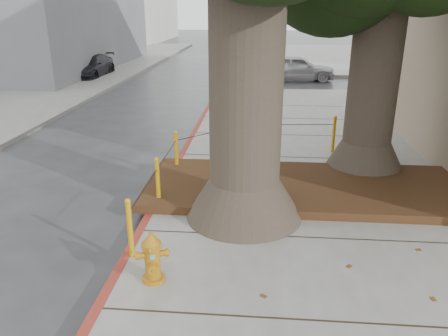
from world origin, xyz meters
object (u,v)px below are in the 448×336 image
object	(u,v)px
car_silver	(297,68)
car_red	(431,72)
car_dark	(90,66)
fire_hydrant	(152,257)

from	to	relation	value
car_silver	car_red	bearing A→B (deg)	-103.80
car_red	car_silver	bearing A→B (deg)	77.29
car_red	car_dark	xyz separation A→B (m)	(-17.32, 1.17, -0.06)
car_silver	car_red	world-z (taller)	car_red
car_red	car_dark	size ratio (longest dim) A/B	0.97
fire_hydrant	car_red	xyz separation A→B (m)	(9.47, 17.08, 0.15)
fire_hydrant	car_silver	bearing A→B (deg)	63.06
car_silver	car_red	xyz separation A→B (m)	(6.30, -1.10, 0.01)
fire_hydrant	car_dark	world-z (taller)	car_dark
car_silver	car_red	size ratio (longest dim) A/B	0.95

